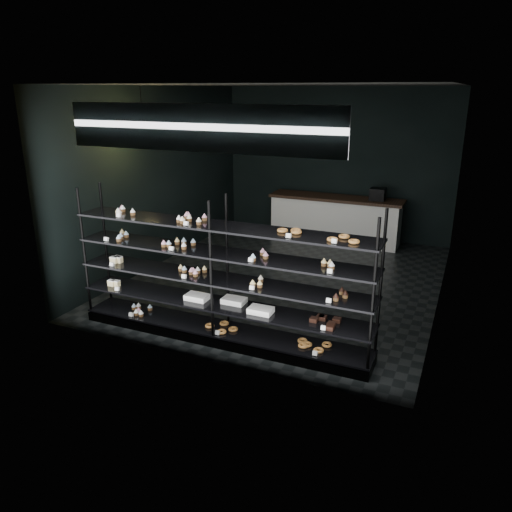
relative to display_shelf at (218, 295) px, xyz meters
name	(u,v)px	position (x,y,z in m)	size (l,w,h in m)	color
room	(289,188)	(0.06, 2.45, 0.97)	(5.01, 6.01, 3.20)	black
display_shelf	(218,295)	(0.00, 0.00, 0.00)	(4.00, 0.50, 1.91)	black
signage	(197,128)	(0.06, -0.48, 2.12)	(3.30, 0.05, 0.50)	#0D1541
pendant_lamp	(143,136)	(-1.91, 1.27, 1.82)	(0.31, 0.31, 0.88)	black
service_counter	(335,219)	(0.23, 4.95, -0.13)	(2.81, 0.65, 1.23)	silver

